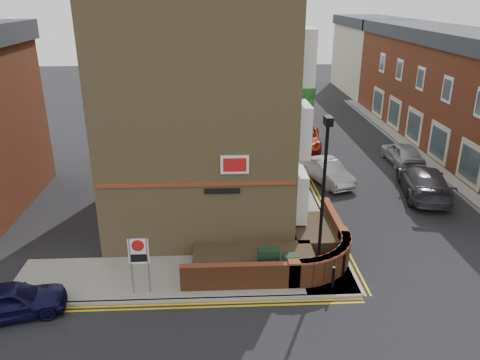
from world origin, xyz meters
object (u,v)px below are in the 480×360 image
object	(u,v)px
zone_sign	(139,256)
navy_hatchback	(10,301)
lamppost	(323,200)
utility_cabinet_large	(268,263)
silver_car_near	(327,172)

from	to	relation	value
zone_sign	navy_hatchback	size ratio (longest dim) A/B	0.61
lamppost	navy_hatchback	xyz separation A→B (m)	(-10.85, -1.70, -2.73)
utility_cabinet_large	zone_sign	distance (m)	4.86
lamppost	zone_sign	bearing A→B (deg)	-173.93
utility_cabinet_large	silver_car_near	world-z (taller)	silver_car_near
zone_sign	silver_car_near	xyz separation A→B (m)	(9.16, 10.54, -0.97)
utility_cabinet_large	zone_sign	xyz separation A→B (m)	(-4.70, -0.80, 0.92)
lamppost	silver_car_near	world-z (taller)	lamppost
lamppost	silver_car_near	bearing A→B (deg)	75.40
navy_hatchback	silver_car_near	distance (m)	17.69
navy_hatchback	silver_car_near	size ratio (longest dim) A/B	0.88
lamppost	silver_car_near	size ratio (longest dim) A/B	1.53
lamppost	utility_cabinet_large	world-z (taller)	lamppost
utility_cabinet_large	navy_hatchback	size ratio (longest dim) A/B	0.33
utility_cabinet_large	silver_car_near	xyz separation A→B (m)	(4.46, 9.74, -0.04)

